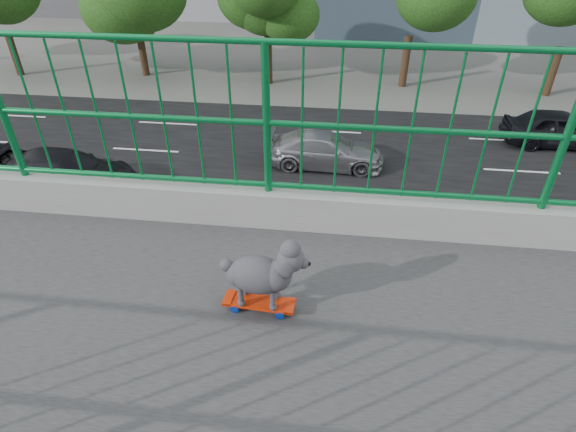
% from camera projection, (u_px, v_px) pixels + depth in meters
% --- Properties ---
extents(road, '(18.00, 90.00, 0.02)m').
position_uv_depth(road, '(322.00, 198.00, 17.16)').
color(road, black).
rests_on(road, ground).
extents(railing, '(3.00, 24.00, 1.42)m').
position_uv_depth(railing, '(228.00, 340.00, 2.44)').
color(railing, gray).
rests_on(railing, footbridge).
extents(skateboard, '(0.16, 0.46, 0.06)m').
position_uv_depth(skateboard, '(259.00, 303.00, 2.90)').
color(skateboard, red).
rests_on(skateboard, footbridge).
extents(poodle, '(0.25, 0.55, 0.46)m').
position_uv_depth(poodle, '(263.00, 273.00, 2.74)').
color(poodle, '#2F2D32').
rests_on(poodle, skateboard).
extents(car_3, '(1.96, 4.82, 1.40)m').
position_uv_depth(car_3, '(325.00, 150.00, 18.90)').
color(car_3, '#96969B').
rests_on(car_3, ground).
extents(car_4, '(1.89, 4.70, 1.60)m').
position_uv_depth(car_4, '(559.00, 128.00, 20.45)').
color(car_4, black).
rests_on(car_4, ground).
extents(car_7, '(2.14, 5.27, 1.53)m').
position_uv_depth(car_7, '(66.00, 172.00, 17.20)').
color(car_7, black).
rests_on(car_7, ground).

